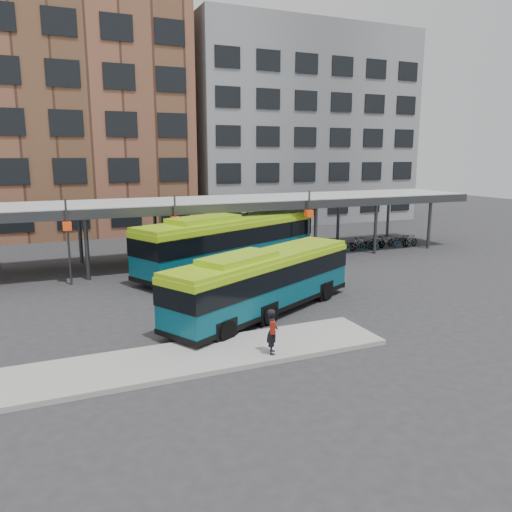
# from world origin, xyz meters

# --- Properties ---
(ground) EXTENTS (120.00, 120.00, 0.00)m
(ground) POSITION_xyz_m (0.00, 0.00, 0.00)
(ground) COLOR #28282B
(ground) RESTS_ON ground
(boarding_island) EXTENTS (14.00, 3.00, 0.18)m
(boarding_island) POSITION_xyz_m (-5.50, -3.00, 0.09)
(boarding_island) COLOR gray
(boarding_island) RESTS_ON ground
(canopy) EXTENTS (40.00, 6.53, 4.80)m
(canopy) POSITION_xyz_m (-0.06, 12.87, 3.91)
(canopy) COLOR #999B9E
(canopy) RESTS_ON ground
(building_brick) EXTENTS (26.00, 14.00, 22.00)m
(building_brick) POSITION_xyz_m (-10.00, 32.00, 11.00)
(building_brick) COLOR brown
(building_brick) RESTS_ON ground
(building_grey) EXTENTS (24.00, 14.00, 20.00)m
(building_grey) POSITION_xyz_m (16.00, 32.00, 10.00)
(building_grey) COLOR slate
(building_grey) RESTS_ON ground
(bus_front) EXTENTS (10.70, 7.17, 3.00)m
(bus_front) POSITION_xyz_m (-1.24, 0.81, 1.56)
(bus_front) COLOR #084658
(bus_front) RESTS_ON ground
(bus_rear) EXTENTS (13.00, 7.96, 3.59)m
(bus_rear) POSITION_xyz_m (0.31, 9.40, 1.87)
(bus_rear) COLOR #084658
(bus_rear) RESTS_ON ground
(pedestrian) EXTENTS (0.57, 0.69, 1.63)m
(pedestrian) POSITION_xyz_m (-3.04, -3.94, 1.01)
(pedestrian) COLOR black
(pedestrian) RESTS_ON boarding_island
(bike_rack) EXTENTS (6.86, 1.46, 1.00)m
(bike_rack) POSITION_xyz_m (13.63, 11.96, 0.47)
(bike_rack) COLOR slate
(bike_rack) RESTS_ON ground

